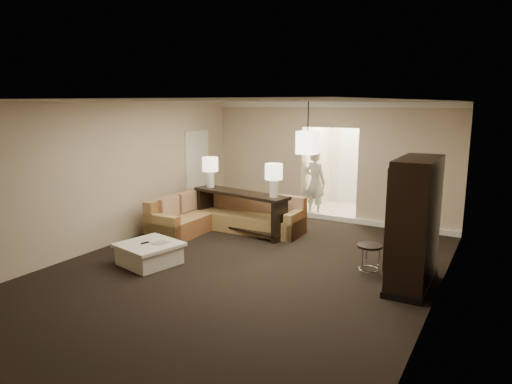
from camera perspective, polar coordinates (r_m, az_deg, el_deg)
The scene contains 19 objects.
ground at distance 7.76m, azimuth -1.87°, elevation -9.84°, with size 8.00×8.00×0.00m, color black.
wall_back at distance 10.94m, azimuth 9.10°, elevation 3.76°, with size 6.00×0.04×2.80m, color beige.
wall_front at distance 4.58m, azimuth -29.37°, elevation -7.80°, with size 6.00×0.04×2.80m, color beige.
wall_left at distance 9.28m, azimuth -17.95°, elevation 2.06°, with size 0.04×8.00×2.80m, color beige.
wall_right at distance 6.37m, azimuth 21.74°, elevation -2.13°, with size 0.04×8.00×2.80m, color beige.
ceiling at distance 7.24m, azimuth -2.02°, elevation 11.32°, with size 6.00×8.00×0.02m, color silver.
crown_molding at distance 10.81m, azimuth 9.22°, elevation 10.74°, with size 6.00×0.10×0.12m, color white.
baseboard at distance 11.14m, azimuth 8.79°, elevation -3.11°, with size 6.00×0.10×0.12m, color white.
side_door at distance 11.37m, azimuth -7.33°, elevation 2.30°, with size 0.05×0.90×2.10m, color white.
foyer at distance 12.21m, azimuth 11.31°, elevation 3.97°, with size 1.44×2.02×2.80m.
sectional_sofa at distance 10.02m, azimuth -4.14°, elevation -3.05°, with size 2.74×2.18×0.82m.
coffee_table at distance 8.23m, azimuth -13.19°, elevation -7.46°, with size 1.12×1.12×0.39m.
console_table at distance 9.85m, azimuth -1.97°, elevation -2.04°, with size 2.36×0.90×0.89m.
armoire at distance 7.26m, azimuth 19.14°, elevation -4.06°, with size 0.59×1.38×1.98m.
drink_table at distance 7.71m, azimuth 13.99°, elevation -7.45°, with size 0.41×0.41×0.51m.
table_lamp_left at distance 10.30m, azimuth -5.75°, elevation 3.10°, with size 0.36×0.36×0.68m.
table_lamp_right at distance 9.15m, azimuth 2.23°, elevation 2.13°, with size 0.36×0.36×0.68m.
pendant_light at distance 9.68m, azimuth 6.46°, elevation 6.18°, with size 0.38×0.38×1.09m.
person at distance 11.45m, azimuth 7.44°, elevation 1.66°, with size 0.66×0.44×1.82m, color beige.
Camera 1 is at (3.79, -6.17, 2.77)m, focal length 32.00 mm.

